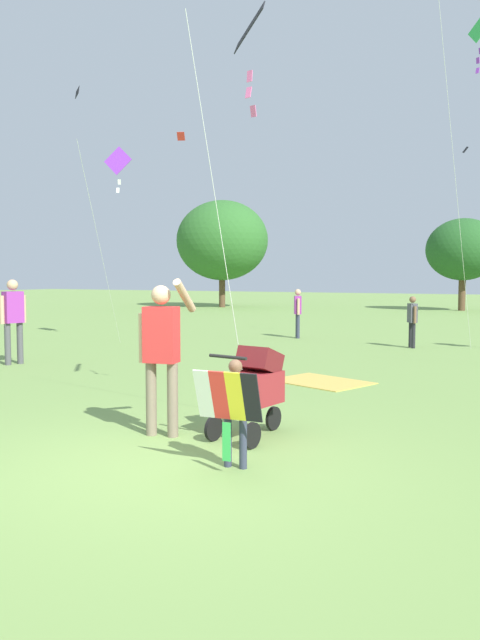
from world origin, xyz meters
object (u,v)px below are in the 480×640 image
object	(u,v)px
person_adult_flyer	(162,346)
person_kid_running	(412,317)
kite_green_novelty	(477,47)
person_red_shirt	(13,315)
stroller	(254,384)
picnic_blanket	(321,382)
kite_adult_black	(248,40)
person_sitting_far	(298,309)
kite_blue_high	(117,167)
child_with_butterfly_kite	(234,403)

from	to	relation	value
person_adult_flyer	person_kid_running	size ratio (longest dim) A/B	1.37
kite_green_novelty	person_red_shirt	size ratio (longest dim) A/B	4.66
stroller	picnic_blanket	bearing A→B (deg)	99.12
person_adult_flyer	kite_adult_black	distance (m)	3.94
kite_adult_black	picnic_blanket	xyz separation A→B (m)	(-0.09, 2.94, -4.72)
person_sitting_far	person_kid_running	size ratio (longest dim) A/B	1.10
stroller	kite_adult_black	bearing A→B (deg)	120.60
kite_adult_black	person_sitting_far	bearing A→B (deg)	108.93
person_sitting_far	picnic_blanket	world-z (taller)	person_sitting_far
person_adult_flyer	picnic_blanket	distance (m)	4.39
picnic_blanket	kite_blue_high	bearing A→B (deg)	154.33
stroller	kite_green_novelty	bearing A→B (deg)	84.40
person_red_shirt	person_sitting_far	world-z (taller)	person_red_shirt
person_adult_flyer	kite_adult_black	size ratio (longest dim) A/B	0.34
person_adult_flyer	stroller	world-z (taller)	person_adult_flyer
stroller	picnic_blanket	distance (m)	3.91
kite_blue_high	person_adult_flyer	bearing A→B (deg)	-48.74
kite_blue_high	person_kid_running	world-z (taller)	kite_blue_high
picnic_blanket	kite_green_novelty	bearing A→B (deg)	75.44
person_adult_flyer	person_sitting_far	distance (m)	11.53
person_sitting_far	kite_adult_black	bearing A→B (deg)	-71.07
kite_blue_high	person_red_shirt	distance (m)	5.67
person_red_shirt	person_adult_flyer	bearing A→B (deg)	-29.27
person_kid_running	picnic_blanket	world-z (taller)	person_kid_running
picnic_blanket	person_sitting_far	bearing A→B (deg)	115.44
person_red_shirt	person_sitting_far	distance (m)	8.36
kite_adult_black	kite_green_novelty	bearing A→B (deg)	80.63
person_red_shirt	picnic_blanket	world-z (taller)	person_red_shirt
person_sitting_far	person_kid_running	xyz separation A→B (m)	(3.52, -0.98, -0.08)
kite_adult_black	person_red_shirt	xyz separation A→B (m)	(-6.43, 2.05, -3.70)
kite_adult_black	person_sitting_far	world-z (taller)	kite_adult_black
kite_blue_high	person_kid_running	bearing A→B (deg)	19.18
kite_green_novelty	person_sitting_far	xyz separation A→B (m)	(-4.86, 0.78, -6.39)
person_red_shirt	picnic_blanket	bearing A→B (deg)	7.97
stroller	person_sitting_far	xyz separation A→B (m)	(-3.89, 10.71, 0.24)
kite_green_novelty	stroller	bearing A→B (deg)	-95.60
person_adult_flyer	picnic_blanket	size ratio (longest dim) A/B	1.16
person_adult_flyer	kite_adult_black	xyz separation A→B (m)	(0.43, 1.31, 3.69)
child_with_butterfly_kite	person_sitting_far	size ratio (longest dim) A/B	0.72
person_adult_flyer	person_kid_running	bearing A→B (deg)	86.77
person_kid_running	kite_adult_black	bearing A→B (deg)	-90.94
person_adult_flyer	kite_blue_high	world-z (taller)	kite_blue_high
kite_green_novelty	kite_blue_high	xyz separation A→B (m)	(-8.62, -2.73, -2.55)
kite_green_novelty	kite_adult_black	bearing A→B (deg)	-99.37
person_adult_flyer	picnic_blanket	world-z (taller)	person_adult_flyer
kite_blue_high	person_sitting_far	world-z (taller)	kite_blue_high
person_sitting_far	person_adult_flyer	bearing A→B (deg)	-75.21
kite_adult_black	person_kid_running	distance (m)	9.69
child_with_butterfly_kite	kite_green_novelty	world-z (taller)	kite_green_novelty
child_with_butterfly_kite	person_kid_running	distance (m)	10.88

